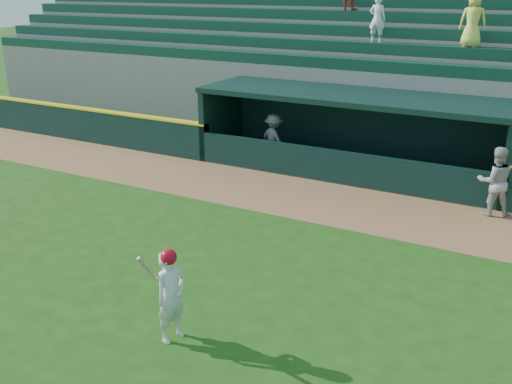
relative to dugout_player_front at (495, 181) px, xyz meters
The scene contains 9 objects.
ground 7.57m from the dugout_player_front, 125.87° to the right, with size 120.00×120.00×0.00m, color #1F4912.
warning_track 4.65m from the dugout_player_front, 164.89° to the right, with size 40.00×3.00×0.01m, color #906039.
field_wall_left 16.66m from the dugout_player_front, behind, with size 15.50×0.30×1.20m, color black.
wall_stripe_left 16.66m from the dugout_player_front, behind, with size 15.50×0.32×0.06m, color yellow.
dugout_player_front is the anchor object (origin of this frame).
dugout_player_inside 7.01m from the dugout_player_front, 169.04° to the left, with size 1.05×0.60×1.62m, color gray.
dugout 4.82m from the dugout_player_front, 156.48° to the left, with size 9.40×2.80×2.46m.
stands 7.97m from the dugout_player_front, 124.14° to the left, with size 34.50×6.27×7.41m.
batter_at_plate 9.15m from the dugout_player_front, 115.60° to the right, with size 0.52×0.80×1.65m.
Camera 1 is at (5.51, -8.64, 5.60)m, focal length 40.00 mm.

